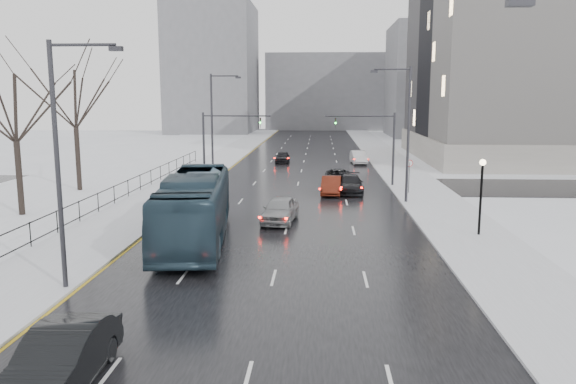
% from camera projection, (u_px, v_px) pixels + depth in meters
% --- Properties ---
extents(road, '(16.00, 150.00, 0.04)m').
position_uv_depth(road, '(302.00, 169.00, 61.94)').
color(road, black).
rests_on(road, ground).
extents(cross_road, '(130.00, 10.00, 0.04)m').
position_uv_depth(cross_road, '(298.00, 186.00, 50.13)').
color(cross_road, black).
rests_on(cross_road, ground).
extents(sidewalk_left, '(5.00, 150.00, 0.16)m').
position_uv_depth(sidewalk_left, '(208.00, 167.00, 62.52)').
color(sidewalk_left, silver).
rests_on(sidewalk_left, ground).
extents(sidewalk_right, '(5.00, 150.00, 0.16)m').
position_uv_depth(sidewalk_right, '(398.00, 169.00, 61.33)').
color(sidewalk_right, silver).
rests_on(sidewalk_right, ground).
extents(park_strip, '(14.00, 150.00, 0.12)m').
position_uv_depth(park_strip, '(124.00, 167.00, 63.06)').
color(park_strip, white).
rests_on(park_strip, ground).
extents(tree_park_d, '(8.75, 8.75, 12.50)m').
position_uv_depth(tree_park_d, '(22.00, 216.00, 37.36)').
color(tree_park_d, black).
rests_on(tree_park_d, ground).
extents(tree_park_e, '(9.45, 9.45, 13.50)m').
position_uv_depth(tree_park_e, '(80.00, 191.00, 47.22)').
color(tree_park_e, black).
rests_on(tree_park_e, ground).
extents(iron_fence, '(0.06, 70.00, 1.30)m').
position_uv_depth(iron_fence, '(65.00, 216.00, 33.00)').
color(iron_fence, black).
rests_on(iron_fence, sidewalk_left).
extents(streetlight_r_mid, '(2.95, 0.25, 10.00)m').
position_uv_depth(streetlight_r_mid, '(405.00, 128.00, 40.85)').
color(streetlight_r_mid, '#2D2D33').
rests_on(streetlight_r_mid, ground).
extents(streetlight_l_near, '(2.95, 0.25, 10.00)m').
position_uv_depth(streetlight_l_near, '(62.00, 154.00, 22.09)').
color(streetlight_l_near, '#2D2D33').
rests_on(streetlight_l_near, ground).
extents(streetlight_l_far, '(2.95, 0.25, 10.00)m').
position_uv_depth(streetlight_l_far, '(214.00, 121.00, 53.59)').
color(streetlight_l_far, '#2D2D33').
rests_on(streetlight_l_far, ground).
extents(lamppost_r_mid, '(0.36, 0.36, 4.28)m').
position_uv_depth(lamppost_r_mid, '(481.00, 186.00, 31.30)').
color(lamppost_r_mid, black).
rests_on(lamppost_r_mid, sidewalk_right).
extents(mast_signal_right, '(6.10, 0.33, 6.50)m').
position_uv_depth(mast_signal_right, '(381.00, 140.00, 49.02)').
color(mast_signal_right, '#2D2D33').
rests_on(mast_signal_right, ground).
extents(mast_signal_left, '(6.10, 0.33, 6.50)m').
position_uv_depth(mast_signal_left, '(216.00, 139.00, 49.85)').
color(mast_signal_left, '#2D2D33').
rests_on(mast_signal_left, ground).
extents(no_uturn_sign, '(0.60, 0.06, 2.70)m').
position_uv_depth(no_uturn_sign, '(409.00, 166.00, 45.28)').
color(no_uturn_sign, '#2D2D33').
rests_on(no_uturn_sign, sidewalk_right).
extents(bldg_far_right, '(24.00, 20.00, 22.00)m').
position_uv_depth(bldg_far_right, '(450.00, 81.00, 112.65)').
color(bldg_far_right, slate).
rests_on(bldg_far_right, ground).
extents(bldg_far_left, '(18.00, 22.00, 28.00)m').
position_uv_depth(bldg_far_left, '(213.00, 69.00, 124.82)').
color(bldg_far_left, slate).
rests_on(bldg_far_left, ground).
extents(bldg_far_center, '(30.00, 18.00, 18.00)m').
position_uv_depth(bldg_far_center, '(329.00, 92.00, 138.95)').
color(bldg_far_center, slate).
rests_on(bldg_far_center, ground).
extents(sedan_left_near, '(1.85, 5.04, 1.65)m').
position_uv_depth(sedan_left_near, '(61.00, 359.00, 15.13)').
color(sedan_left_near, black).
rests_on(sedan_left_near, road).
extents(bus, '(4.66, 13.61, 3.71)m').
position_uv_depth(bus, '(195.00, 208.00, 30.46)').
color(bus, '#263C4B').
rests_on(bus, road).
extents(sedan_center_near, '(2.44, 4.89, 1.60)m').
position_uv_depth(sedan_center_near, '(280.00, 210.00, 35.28)').
color(sedan_center_near, gray).
rests_on(sedan_center_near, road).
extents(sedan_right_near, '(1.78, 4.49, 1.45)m').
position_uv_depth(sedan_right_near, '(331.00, 185.00, 45.44)').
color(sedan_right_near, '#5B1C0F').
rests_on(sedan_right_near, road).
extents(sedan_right_cross, '(2.62, 5.07, 1.37)m').
position_uv_depth(sedan_right_cross, '(337.00, 177.00, 50.55)').
color(sedan_right_cross, black).
rests_on(sedan_right_cross, road).
extents(sedan_right_far, '(2.12, 5.05, 1.45)m').
position_uv_depth(sedan_right_far, '(350.00, 184.00, 46.18)').
color(sedan_right_far, black).
rests_on(sedan_right_far, road).
extents(sedan_center_far, '(1.64, 4.04, 1.37)m').
position_uv_depth(sedan_center_far, '(282.00, 157.00, 67.39)').
color(sedan_center_far, black).
rests_on(sedan_center_far, road).
extents(sedan_right_distant, '(1.95, 4.72, 1.52)m').
position_uv_depth(sedan_right_distant, '(358.00, 157.00, 66.32)').
color(sedan_right_distant, silver).
rests_on(sedan_right_distant, road).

